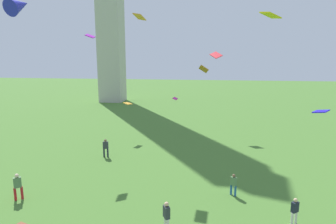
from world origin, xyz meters
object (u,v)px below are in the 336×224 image
person_0 (18,185)px  kite_flying_5 (216,55)px  person_3 (295,210)px  kite_flying_4 (204,69)px  kite_flying_6 (321,111)px  person_4 (106,147)px  kite_flying_8 (128,103)px  person_1 (233,183)px  kite_flying_2 (90,36)px  person_2 (167,215)px  kite_flying_0 (271,15)px  kite_flying_3 (139,17)px  kite_flying_1 (19,5)px  kite_flying_7 (175,98)px

person_0 → kite_flying_5: 26.30m
person_3 → kite_flying_4: bearing=76.1°
person_3 → kite_flying_6: bearing=9.5°
person_4 → kite_flying_8: bearing=-87.5°
person_1 → person_4: (-11.55, 6.14, 0.13)m
kite_flying_2 → kite_flying_8: size_ratio=1.06×
person_4 → kite_flying_6: size_ratio=1.42×
person_0 → person_1: 14.59m
person_2 → kite_flying_0: (7.11, 12.55, 12.01)m
person_1 → kite_flying_6: bearing=20.4°
kite_flying_0 → kite_flying_3: 11.26m
kite_flying_1 → kite_flying_3: kite_flying_1 is taller
kite_flying_8 → person_1: bearing=-119.8°
person_1 → kite_flying_8: kite_flying_8 is taller
kite_flying_4 → person_0: bearing=-56.8°
kite_flying_4 → person_3: bearing=13.4°
person_2 → kite_flying_3: size_ratio=1.33×
person_3 → kite_flying_3: (-11.13, 9.08, 11.96)m
person_2 → kite_flying_1: (-11.36, 5.37, 12.05)m
kite_flying_0 → kite_flying_2: size_ratio=1.56×
person_0 → kite_flying_1: 12.48m
person_1 → kite_flying_3: size_ratio=1.17×
person_0 → person_3: size_ratio=1.15×
person_1 → kite_flying_0: bearing=104.8°
kite_flying_6 → kite_flying_8: bearing=-97.1°
person_3 → kite_flying_6: (1.48, 1.67, 5.43)m
kite_flying_5 → kite_flying_2: bearing=98.2°
person_1 → kite_flying_0: (3.18, 7.69, 12.13)m
kite_flying_4 → kite_flying_7: (-3.72, 7.92, -4.05)m
person_1 → kite_flying_0: 14.71m
kite_flying_4 → kite_flying_8: (-8.75, 3.65, -4.13)m
kite_flying_3 → kite_flying_4: (5.50, 3.00, -4.52)m
kite_flying_4 → kite_flying_6: size_ratio=0.98×
kite_flying_4 → kite_flying_5: 9.46m
kite_flying_2 → kite_flying_5: bearing=-55.5°
kite_flying_4 → kite_flying_2: bearing=-88.1°
person_3 → kite_flying_0: kite_flying_0 is taller
person_2 → kite_flying_3: (-4.02, 10.86, 11.87)m
kite_flying_4 → kite_flying_7: bearing=-166.4°
kite_flying_5 → kite_flying_4: bearing=134.9°
person_2 → kite_flying_6: bearing=82.3°
person_1 → kite_flying_4: kite_flying_4 is taller
person_2 → kite_flying_4: kite_flying_4 is taller
person_2 → kite_flying_6: (8.59, 3.45, 5.34)m
person_4 → kite_flying_0: bearing=-168.4°
kite_flying_0 → kite_flying_3: size_ratio=1.48×
kite_flying_5 → kite_flying_7: size_ratio=1.91×
kite_flying_3 → kite_flying_1: bearing=-40.9°
kite_flying_0 → kite_flying_5: kite_flying_0 is taller
person_4 → kite_flying_3: size_ratio=1.34×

